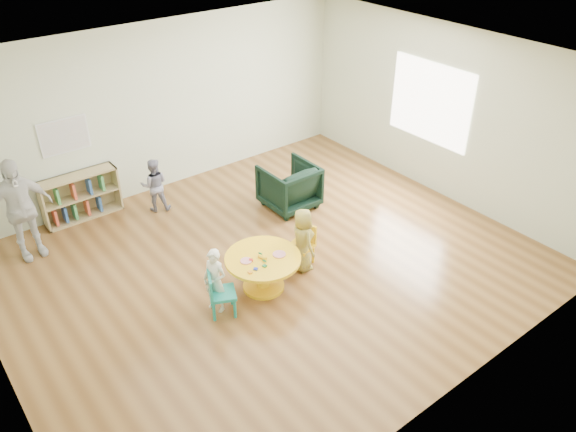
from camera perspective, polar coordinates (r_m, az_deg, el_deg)
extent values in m
plane|color=brown|center=(7.95, -1.83, -4.89)|extent=(7.00, 7.00, 0.00)
cube|color=white|center=(6.67, -2.25, 14.34)|extent=(7.00, 6.00, 0.10)
cube|color=beige|center=(9.59, -12.82, 10.63)|extent=(7.00, 0.10, 2.80)
cube|color=beige|center=(5.46, 17.04, -7.90)|extent=(7.00, 0.10, 2.80)
cube|color=beige|center=(9.48, 15.61, 10.00)|extent=(0.10, 6.00, 2.80)
cube|color=white|center=(9.60, 14.22, 11.12)|extent=(0.02, 1.60, 1.30)
cylinder|color=yellow|center=(7.41, -2.53, -5.88)|extent=(0.18, 0.18, 0.45)
cylinder|color=yellow|center=(7.54, -2.49, -7.10)|extent=(0.55, 0.55, 0.04)
cylinder|color=yellow|center=(7.26, -2.57, -4.33)|extent=(0.99, 0.99, 0.04)
cylinder|color=pink|center=(7.18, -4.27, -4.57)|extent=(0.15, 0.15, 0.01)
cylinder|color=pink|center=(7.28, -0.90, -3.91)|extent=(0.17, 0.17, 0.01)
cylinder|color=yellow|center=(7.21, -2.62, -4.20)|extent=(0.08, 0.13, 0.04)
cylinder|color=#126833|center=(7.14, -2.41, -4.58)|extent=(0.04, 0.05, 0.02)
cylinder|color=#126833|center=(7.28, -2.83, -3.83)|extent=(0.04, 0.05, 0.02)
cube|color=red|center=(7.19, -3.79, -4.48)|extent=(0.07, 0.07, 0.02)
cube|color=orange|center=(6.99, -3.89, -5.73)|extent=(0.05, 0.05, 0.02)
cube|color=#172AB1|center=(7.04, -3.30, -5.39)|extent=(0.07, 0.07, 0.02)
cube|color=#126833|center=(7.08, -2.39, -5.09)|extent=(0.05, 0.06, 0.02)
cube|color=teal|center=(7.02, -6.69, -7.82)|extent=(0.43, 0.43, 0.04)
cube|color=teal|center=(6.91, -7.93, -6.94)|extent=(0.16, 0.31, 0.28)
cylinder|color=teal|center=(7.22, -7.77, -8.29)|extent=(0.04, 0.04, 0.28)
cylinder|color=teal|center=(7.02, -7.53, -9.63)|extent=(0.04, 0.04, 0.28)
cylinder|color=teal|center=(7.23, -5.72, -8.03)|extent=(0.04, 0.04, 0.28)
cylinder|color=teal|center=(7.04, -5.42, -9.35)|extent=(0.04, 0.04, 0.28)
cube|color=yellow|center=(7.78, 1.32, -3.10)|extent=(0.41, 0.41, 0.04)
cube|color=yellow|center=(7.79, 1.88, -1.65)|extent=(0.13, 0.31, 0.28)
cylinder|color=yellow|center=(7.91, 2.58, -3.89)|extent=(0.04, 0.04, 0.28)
cylinder|color=yellow|center=(8.02, 1.02, -3.31)|extent=(0.04, 0.04, 0.28)
cylinder|color=yellow|center=(7.73, 1.60, -4.83)|extent=(0.04, 0.04, 0.28)
cylinder|color=yellow|center=(7.84, 0.01, -4.21)|extent=(0.04, 0.04, 0.28)
cube|color=#A18C59|center=(9.26, -23.64, 0.73)|extent=(0.03, 0.30, 0.75)
cube|color=#A18C59|center=(9.52, -17.06, 3.00)|extent=(0.03, 0.30, 0.75)
cube|color=#A18C59|center=(9.55, -19.91, 0.02)|extent=(1.20, 0.30, 0.03)
cube|color=#A18C59|center=(9.21, -20.72, 3.82)|extent=(1.20, 0.30, 0.03)
cube|color=#A18C59|center=(9.37, -20.31, 1.88)|extent=(1.14, 0.28, 0.03)
cube|color=#A18C59|center=(9.49, -20.60, 2.21)|extent=(1.20, 0.02, 0.75)
cube|color=#D85539|center=(9.36, -22.58, -0.07)|extent=(0.04, 0.18, 0.26)
cube|color=#2F5DA6|center=(9.39, -21.73, 0.22)|extent=(0.04, 0.18, 0.26)
cube|color=#4BA358|center=(9.42, -20.89, 0.52)|extent=(0.04, 0.18, 0.26)
cube|color=#D85539|center=(9.46, -19.77, 0.91)|extent=(0.04, 0.18, 0.26)
cube|color=#2F5DA6|center=(9.51, -18.66, 1.30)|extent=(0.04, 0.18, 0.26)
cube|color=#4BA358|center=(9.21, -22.44, 1.95)|extent=(0.04, 0.18, 0.26)
cube|color=#D85539|center=(9.27, -21.01, 2.44)|extent=(0.04, 0.18, 0.26)
cube|color=#2F5DA6|center=(9.32, -19.58, 2.92)|extent=(0.04, 0.18, 0.26)
cube|color=#4BA358|center=(9.37, -18.46, 3.31)|extent=(0.04, 0.18, 0.26)
cube|color=white|center=(9.10, -21.79, 7.58)|extent=(0.74, 0.01, 0.54)
cube|color=#F63533|center=(9.09, -21.78, 7.57)|extent=(0.70, 0.00, 0.50)
imported|color=black|center=(9.09, 0.11, 3.06)|extent=(0.80, 0.82, 0.75)
imported|color=white|center=(7.00, -7.42, -6.54)|extent=(0.32, 0.38, 0.89)
imported|color=yellow|center=(7.62, 1.48, -2.44)|extent=(0.37, 0.50, 0.93)
imported|color=#1B1C44|center=(9.21, -13.41, 3.07)|extent=(0.54, 0.49, 0.90)
imported|color=silver|center=(8.55, -25.60, 0.58)|extent=(0.91, 0.42, 1.52)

